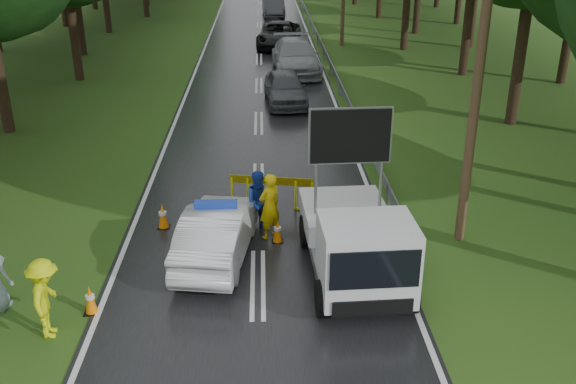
{
  "coord_description": "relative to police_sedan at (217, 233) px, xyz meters",
  "views": [
    {
      "loc": [
        0.18,
        -12.53,
        7.79
      ],
      "look_at": [
        0.78,
        2.21,
        1.3
      ],
      "focal_mm": 40.0,
      "sensor_mm": 36.0,
      "label": 1
    }
  ],
  "objects": [
    {
      "name": "cone_far",
      "position": [
        1.3,
        2.57,
        -0.29
      ],
      "size": [
        0.38,
        0.38,
        0.79
      ],
      "color": "black",
      "rests_on": "ground"
    },
    {
      "name": "work_truck",
      "position": [
        3.19,
        -1.2,
        0.33
      ],
      "size": [
        2.28,
        4.75,
        3.72
      ],
      "rotation": [
        0.0,
        0.0,
        0.05
      ],
      "color": "gray",
      "rests_on": "ground"
    },
    {
      "name": "officer",
      "position": [
        1.28,
        1.0,
        0.21
      ],
      "size": [
        0.77,
        0.73,
        1.77
      ],
      "primitive_type": "imported",
      "rotation": [
        0.0,
        0.0,
        3.8
      ],
      "color": "yellow",
      "rests_on": "ground"
    },
    {
      "name": "ground",
      "position": [
        0.97,
        -1.26,
        -0.68
      ],
      "size": [
        160.0,
        160.0,
        0.0
      ],
      "primitive_type": "plane",
      "color": "#264E16",
      "rests_on": "ground"
    },
    {
      "name": "queue_car_first",
      "position": [
        2.13,
        13.53,
        0.03
      ],
      "size": [
        1.96,
        4.28,
        1.42
      ],
      "primitive_type": "imported",
      "rotation": [
        0.0,
        0.0,
        0.07
      ],
      "color": "#474A4F",
      "rests_on": "ground"
    },
    {
      "name": "cone_right",
      "position": [
        3.97,
        1.67,
        -0.36
      ],
      "size": [
        0.31,
        0.31,
        0.65
      ],
      "color": "black",
      "rests_on": "ground"
    },
    {
      "name": "road",
      "position": [
        0.97,
        28.74,
        -0.67
      ],
      "size": [
        7.0,
        140.0,
        0.02
      ],
      "primitive_type": "cube",
      "color": "black",
      "rests_on": "ground"
    },
    {
      "name": "queue_car_fourth",
      "position": [
        2.12,
        39.1,
        0.1
      ],
      "size": [
        1.81,
        4.76,
        1.55
      ],
      "primitive_type": "imported",
      "rotation": [
        0.0,
        0.0,
        0.04
      ],
      "color": "#3E4045",
      "rests_on": "ground"
    },
    {
      "name": "civilian",
      "position": [
        1.03,
        1.39,
        0.16
      ],
      "size": [
        0.95,
        0.83,
        1.68
      ],
      "primitive_type": "imported",
      "rotation": [
        0.0,
        0.0,
        0.26
      ],
      "color": "#1939A5",
      "rests_on": "ground"
    },
    {
      "name": "bystander_left",
      "position": [
        -3.15,
        -2.99,
        0.17
      ],
      "size": [
        0.75,
        1.16,
        1.69
      ],
      "primitive_type": "imported",
      "rotation": [
        0.0,
        0.0,
        1.69
      ],
      "color": "#D7EA0C",
      "rests_on": "ground"
    },
    {
      "name": "cone_center",
      "position": [
        1.47,
        0.74,
        -0.37
      ],
      "size": [
        0.3,
        0.3,
        0.64
      ],
      "color": "black",
      "rests_on": "ground"
    },
    {
      "name": "guardrail",
      "position": [
        4.67,
        28.4,
        -0.13
      ],
      "size": [
        0.12,
        60.06,
        0.7
      ],
      "color": "gray",
      "rests_on": "ground"
    },
    {
      "name": "utility_pole_near",
      "position": [
        6.17,
        0.74,
        4.39
      ],
      "size": [
        1.4,
        0.24,
        10.0
      ],
      "color": "#4E3C24",
      "rests_on": "ground"
    },
    {
      "name": "police_sedan",
      "position": [
        0.0,
        0.0,
        0.0
      ],
      "size": [
        1.99,
        4.26,
        1.49
      ],
      "rotation": [
        0.0,
        0.0,
        3.0
      ],
      "color": "silver",
      "rests_on": "ground"
    },
    {
      "name": "queue_car_second",
      "position": [
        2.91,
        19.53,
        0.15
      ],
      "size": [
        2.55,
        5.78,
        1.65
      ],
      "primitive_type": "imported",
      "rotation": [
        0.0,
        0.0,
        0.04
      ],
      "color": "gray",
      "rests_on": "ground"
    },
    {
      "name": "queue_car_third",
      "position": [
        2.23,
        26.45,
        0.07
      ],
      "size": [
        3.03,
        5.59,
        1.49
      ],
      "primitive_type": "imported",
      "rotation": [
        0.0,
        0.0,
        -0.11
      ],
      "color": "black",
      "rests_on": "ground"
    },
    {
      "name": "cone_near_left",
      "position": [
        -2.53,
        -2.26,
        -0.36
      ],
      "size": [
        0.31,
        0.31,
        0.66
      ],
      "color": "black",
      "rests_on": "ground"
    },
    {
      "name": "barrier",
      "position": [
        1.36,
        2.74,
        0.06
      ],
      "size": [
        2.34,
        0.48,
        0.98
      ],
      "rotation": [
        0.0,
        0.0,
        -0.18
      ],
      "color": "#EDF30D",
      "rests_on": "ground"
    },
    {
      "name": "cone_left_mid",
      "position": [
        -1.56,
        1.65,
        -0.33
      ],
      "size": [
        0.34,
        0.34,
        0.72
      ],
      "color": "black",
      "rests_on": "ground"
    }
  ]
}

